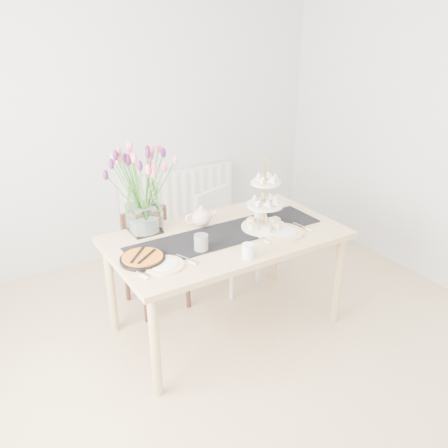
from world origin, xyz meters
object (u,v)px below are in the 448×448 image
plate_left (164,265)px  mug_white (248,251)px  radiator (179,200)px  mug_grey (201,243)px  tart_tin (143,259)px  cream_jug (260,212)px  tulip_vase (141,177)px  chair_white (222,231)px  teapot (201,217)px  plate_right (282,232)px  cake_stand (265,211)px  chair_brown (151,252)px  dining_table (226,245)px

plate_left → mug_white: bearing=-19.9°
radiator → mug_grey: mug_grey is taller
tart_tin → mug_grey: size_ratio=2.58×
cream_jug → mug_white: bearing=-149.5°
tulip_vase → chair_white: bearing=17.8°
teapot → plate_right: size_ratio=0.75×
cake_stand → plate_left: 0.85m
mug_grey → plate_right: 0.61m
teapot → mug_grey: 0.38m
radiator → chair_white: (-0.05, -0.89, 0.02)m
chair_white → cake_stand: size_ratio=1.72×
chair_brown → mug_white: bearing=-77.1°
plate_left → teapot: bearing=39.3°
tulip_vase → plate_right: bearing=-33.4°
chair_white → mug_grey: (-0.59, -0.71, 0.34)m
dining_table → teapot: 0.27m
radiator → dining_table: bearing=-104.2°
chair_white → tart_tin: 1.19m
mug_grey → plate_left: bearing=149.0°
cake_stand → teapot: size_ratio=2.13×
plate_left → plate_right: size_ratio=0.83×
teapot → mug_grey: (-0.19, -0.33, -0.01)m
chair_brown → tart_tin: 0.81m
chair_white → plate_right: size_ratio=2.76×
cake_stand → mug_white: size_ratio=5.09×
plate_right → mug_grey: bearing=174.0°
teapot → cake_stand: bearing=-22.4°
dining_table → radiator: bearing=75.8°
chair_brown → plate_right: plate_right is taller
dining_table → teapot: bearing=110.3°
dining_table → chair_brown: bearing=117.1°
cream_jug → mug_white: 0.64m
tulip_vase → plate_left: tulip_vase is taller
radiator → teapot: teapot is taller
tulip_vase → plate_right: tulip_vase is taller
cake_stand → cream_jug: bearing=61.5°
teapot → cream_jug: (0.45, -0.09, -0.02)m
chair_white → tulip_vase: bearing=179.2°
dining_table → plate_left: size_ratio=6.57×
cream_jug → mug_grey: size_ratio=0.89×
cake_stand → teapot: (-0.35, 0.27, -0.07)m
tulip_vase → teapot: size_ratio=3.23×
dining_table → chair_white: bearing=61.4°
chair_white → cream_jug: 0.58m
cake_stand → tart_tin: cake_stand is taller
chair_white → tulip_vase: 1.06m
plate_right → plate_left: bearing=179.8°
dining_table → cream_jug: 0.41m
dining_table → chair_white: size_ratio=1.97×
tulip_vase → mug_white: bearing=-60.8°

